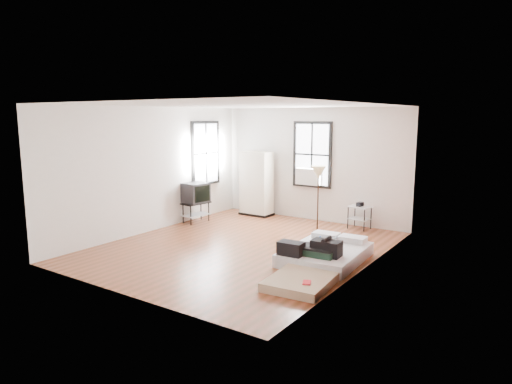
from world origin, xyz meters
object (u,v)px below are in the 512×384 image
Objects in this scene: mattress_bare at (311,270)px; floor_lamp at (318,176)px; side_table at (360,211)px; mattress_main at (325,253)px; tv_stand at (196,194)px; wardrobe at (256,184)px.

mattress_bare is 1.19× the size of floor_lamp.
mattress_main is at bearing -82.01° from side_table.
floor_lamp is at bearing 109.24° from mattress_bare.
side_table is (-0.54, 3.50, 0.31)m from mattress_bare.
floor_lamp is 1.54× the size of tv_stand.
wardrobe reaches higher than floor_lamp.
mattress_main is at bearing -6.46° from tv_stand.
wardrobe is at bearing 138.63° from mattress_main.
mattress_bare is at bearing -65.75° from floor_lamp.
mattress_main is 0.99× the size of mattress_bare.
mattress_bare is 3.11m from floor_lamp.
side_table is at bearing 95.12° from mattress_main.
tv_stand reaches higher than mattress_bare.
mattress_bare is 3.56m from side_table.
floor_lamp is (-1.02, 1.75, 1.13)m from mattress_main.
mattress_main reaches higher than mattress_bare.
wardrobe reaches higher than side_table.
wardrobe reaches higher than tv_stand.
side_table is at bearing 31.97° from tv_stand.
mattress_main is 1.18× the size of floor_lamp.
wardrobe is 2.87m from side_table.
floor_lamp is at bearing 21.88° from tv_stand.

